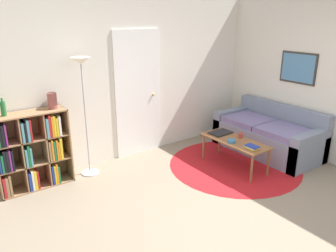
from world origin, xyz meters
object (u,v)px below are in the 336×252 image
at_px(bowl, 232,141).
at_px(vase_on_shelf, 52,101).
at_px(floor_lamp, 82,81).
at_px(couch, 269,135).
at_px(coffee_table, 235,143).
at_px(bottle_middle, 3,108).
at_px(cup, 241,135).
at_px(bookshelf, 31,151).
at_px(laptop, 221,133).

bearing_deg(bowl, vase_on_shelf, 151.50).
height_order(floor_lamp, vase_on_shelf, floor_lamp).
relative_size(couch, bowl, 14.01).
xyz_separation_m(coffee_table, bottle_middle, (-2.95, 1.19, 0.77)).
distance_m(bowl, cup, 0.26).
xyz_separation_m(bookshelf, coffee_table, (2.70, -1.17, -0.14)).
height_order(coffee_table, laptop, laptop).
bearing_deg(floor_lamp, coffee_table, -29.78).
bearing_deg(laptop, bowl, -110.94).
bearing_deg(bowl, coffee_table, 17.52).
bearing_deg(bottle_middle, bowl, -23.43).
distance_m(couch, coffee_table, 0.96).
relative_size(floor_lamp, bowl, 13.72).
distance_m(cup, bottle_middle, 3.37).
bearing_deg(coffee_table, vase_on_shelf, 153.43).
bearing_deg(coffee_table, cup, 8.45).
height_order(bowl, vase_on_shelf, vase_on_shelf).
height_order(couch, coffee_table, couch).
bearing_deg(couch, laptop, 164.05).
relative_size(bookshelf, couch, 0.60).
xyz_separation_m(bookshelf, couch, (3.66, -1.08, -0.24)).
height_order(bookshelf, floor_lamp, floor_lamp).
distance_m(cup, vase_on_shelf, 2.83).
bearing_deg(bowl, laptop, 69.06).
relative_size(bowl, bottle_middle, 0.54).
distance_m(coffee_table, cup, 0.17).
height_order(bottle_middle, vase_on_shelf, bottle_middle).
bearing_deg(laptop, bookshelf, 163.31).
xyz_separation_m(couch, cup, (-0.81, -0.07, 0.20)).
bearing_deg(coffee_table, floor_lamp, 150.22).
bearing_deg(floor_lamp, cup, -27.64).
height_order(couch, vase_on_shelf, vase_on_shelf).
relative_size(bookshelf, vase_on_shelf, 4.91).
distance_m(couch, vase_on_shelf, 3.59).
bearing_deg(cup, bookshelf, 157.98).
distance_m(laptop, bottle_middle, 3.18).
height_order(laptop, vase_on_shelf, vase_on_shelf).
height_order(floor_lamp, cup, floor_lamp).
bearing_deg(laptop, vase_on_shelf, 160.91).
distance_m(coffee_table, bowl, 0.14).
distance_m(laptop, cup, 0.35).
distance_m(bookshelf, couch, 3.82).
relative_size(coffee_table, laptop, 3.04).
relative_size(bookshelf, cup, 13.18).
xyz_separation_m(laptop, cup, (0.11, -0.33, 0.03)).
bearing_deg(vase_on_shelf, laptop, -19.09).
height_order(cup, vase_on_shelf, vase_on_shelf).
height_order(floor_lamp, bowl, floor_lamp).
bearing_deg(vase_on_shelf, floor_lamp, -9.46).
distance_m(floor_lamp, coffee_table, 2.44).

